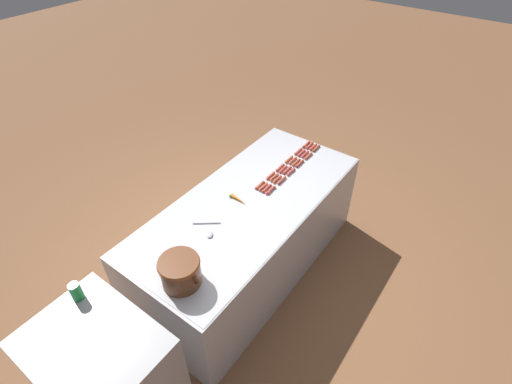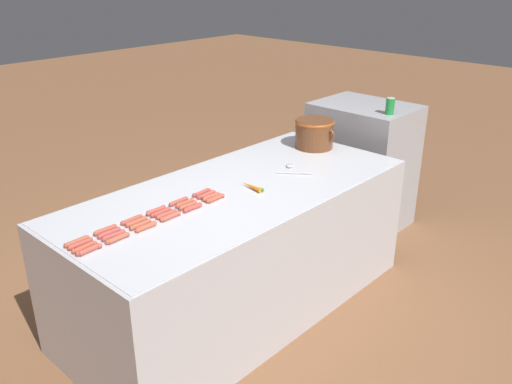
% 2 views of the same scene
% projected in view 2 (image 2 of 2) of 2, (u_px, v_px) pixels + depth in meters
% --- Properties ---
extents(ground_plane, '(20.00, 20.00, 0.00)m').
position_uv_depth(ground_plane, '(239.00, 304.00, 3.58)').
color(ground_plane, brown).
extents(griddle_counter, '(1.00, 2.26, 0.84)m').
position_uv_depth(griddle_counter, '(239.00, 249.00, 3.42)').
color(griddle_counter, '#BCBCC1').
rests_on(griddle_counter, ground_plane).
extents(back_cabinet, '(0.78, 0.60, 1.03)m').
position_uv_depth(back_cabinet, '(361.00, 165.00, 4.53)').
color(back_cabinet, '#A0A0A4').
rests_on(back_cabinet, ground_plane).
extents(hot_dog_0, '(0.03, 0.13, 0.03)m').
position_uv_depth(hot_dog_0, '(77.00, 242.00, 2.60)').
color(hot_dog_0, '#AB503A').
rests_on(hot_dog_0, griddle_counter).
extents(hot_dog_1, '(0.03, 0.13, 0.03)m').
position_uv_depth(hot_dog_1, '(105.00, 230.00, 2.71)').
color(hot_dog_1, '#B84D38').
rests_on(hot_dog_1, griddle_counter).
extents(hot_dog_2, '(0.03, 0.13, 0.03)m').
position_uv_depth(hot_dog_2, '(132.00, 220.00, 2.82)').
color(hot_dog_2, '#AE4A3B').
rests_on(hot_dog_2, griddle_counter).
extents(hot_dog_3, '(0.03, 0.13, 0.03)m').
position_uv_depth(hot_dog_3, '(156.00, 210.00, 2.93)').
color(hot_dog_3, '#B6493E').
rests_on(hot_dog_3, griddle_counter).
extents(hot_dog_4, '(0.03, 0.13, 0.03)m').
position_uv_depth(hot_dog_4, '(179.00, 202.00, 3.03)').
color(hot_dog_4, '#B14A3A').
rests_on(hot_dog_4, griddle_counter).
extents(hot_dog_5, '(0.03, 0.13, 0.03)m').
position_uv_depth(hot_dog_5, '(202.00, 193.00, 3.15)').
color(hot_dog_5, '#B5453C').
rests_on(hot_dog_5, griddle_counter).
extents(hot_dog_6, '(0.03, 0.13, 0.03)m').
position_uv_depth(hot_dog_6, '(80.00, 244.00, 2.58)').
color(hot_dog_6, '#B64638').
rests_on(hot_dog_6, griddle_counter).
extents(hot_dog_7, '(0.03, 0.13, 0.03)m').
position_uv_depth(hot_dog_7, '(109.00, 233.00, 2.68)').
color(hot_dog_7, '#B0463F').
rests_on(hot_dog_7, griddle_counter).
extents(hot_dog_8, '(0.03, 0.13, 0.03)m').
position_uv_depth(hot_dog_8, '(137.00, 222.00, 2.80)').
color(hot_dog_8, '#B3533A').
rests_on(hot_dog_8, griddle_counter).
extents(hot_dog_9, '(0.03, 0.13, 0.03)m').
position_uv_depth(hot_dog_9, '(161.00, 213.00, 2.90)').
color(hot_dog_9, '#B9443A').
rests_on(hot_dog_9, griddle_counter).
extents(hot_dog_10, '(0.03, 0.13, 0.03)m').
position_uv_depth(hot_dog_10, '(185.00, 203.00, 3.01)').
color(hot_dog_10, '#AF4E38').
rests_on(hot_dog_10, griddle_counter).
extents(hot_dog_11, '(0.03, 0.13, 0.03)m').
position_uv_depth(hot_dog_11, '(206.00, 195.00, 3.12)').
color(hot_dog_11, '#B34A3F').
rests_on(hot_dog_11, griddle_counter).
extents(hot_dog_12, '(0.03, 0.13, 0.03)m').
position_uv_depth(hot_dog_12, '(84.00, 247.00, 2.55)').
color(hot_dog_12, '#B84E39').
rests_on(hot_dog_12, griddle_counter).
extents(hot_dog_13, '(0.03, 0.13, 0.03)m').
position_uv_depth(hot_dog_13, '(114.00, 236.00, 2.66)').
color(hot_dog_13, '#B14740').
rests_on(hot_dog_13, griddle_counter).
extents(hot_dog_14, '(0.03, 0.13, 0.03)m').
position_uv_depth(hot_dog_14, '(140.00, 225.00, 2.77)').
color(hot_dog_14, '#B3533D').
rests_on(hot_dog_14, griddle_counter).
extents(hot_dog_15, '(0.03, 0.13, 0.03)m').
position_uv_depth(hot_dog_15, '(167.00, 214.00, 2.88)').
color(hot_dog_15, '#AD4B3D').
rests_on(hot_dog_15, griddle_counter).
extents(hot_dog_16, '(0.03, 0.13, 0.03)m').
position_uv_depth(hot_dog_16, '(188.00, 205.00, 2.99)').
color(hot_dog_16, '#AB5339').
rests_on(hot_dog_16, griddle_counter).
extents(hot_dog_17, '(0.03, 0.13, 0.03)m').
position_uv_depth(hot_dog_17, '(211.00, 197.00, 3.10)').
color(hot_dog_17, '#B5543C').
rests_on(hot_dog_17, griddle_counter).
extents(hot_dog_18, '(0.03, 0.13, 0.03)m').
position_uv_depth(hot_dog_18, '(89.00, 250.00, 2.53)').
color(hot_dog_18, '#B24B3E').
rests_on(hot_dog_18, griddle_counter).
extents(hot_dog_19, '(0.03, 0.13, 0.03)m').
position_uv_depth(hot_dog_19, '(117.00, 238.00, 2.63)').
color(hot_dog_19, '#B1533F').
rests_on(hot_dog_19, griddle_counter).
extents(hot_dog_20, '(0.03, 0.13, 0.03)m').
position_uv_depth(hot_dog_20, '(146.00, 227.00, 2.75)').
color(hot_dog_20, '#B7543A').
rests_on(hot_dog_20, griddle_counter).
extents(hot_dog_21, '(0.03, 0.13, 0.03)m').
position_uv_depth(hot_dog_21, '(170.00, 217.00, 2.86)').
color(hot_dog_21, '#B95240').
rests_on(hot_dog_21, griddle_counter).
extents(hot_dog_22, '(0.03, 0.13, 0.03)m').
position_uv_depth(hot_dog_22, '(193.00, 208.00, 2.96)').
color(hot_dog_22, '#B6463A').
rests_on(hot_dog_22, griddle_counter).
extents(hot_dog_23, '(0.03, 0.13, 0.03)m').
position_uv_depth(hot_dog_23, '(215.00, 198.00, 3.07)').
color(hot_dog_23, '#B55039').
rests_on(hot_dog_23, griddle_counter).
extents(bean_pot, '(0.35, 0.29, 0.21)m').
position_uv_depth(bean_pot, '(314.00, 132.00, 3.91)').
color(bean_pot, brown).
rests_on(bean_pot, griddle_counter).
extents(serving_spoon, '(0.24, 0.20, 0.02)m').
position_uv_depth(serving_spoon, '(291.00, 168.00, 3.54)').
color(serving_spoon, '#B7B7BC').
rests_on(serving_spoon, griddle_counter).
extents(carrot, '(0.18, 0.05, 0.03)m').
position_uv_depth(carrot, '(252.00, 187.00, 3.23)').
color(carrot, orange).
rests_on(carrot, griddle_counter).
extents(soda_can, '(0.07, 0.07, 0.12)m').
position_uv_depth(soda_can, '(390.00, 106.00, 4.03)').
color(soda_can, '#1E8C38').
rests_on(soda_can, back_cabinet).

